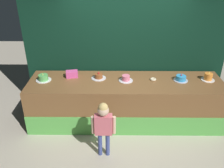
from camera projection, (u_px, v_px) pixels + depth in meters
ground_plane at (126, 135)px, 4.70m from camera, size 12.00×12.00×0.00m
stage_platform at (125, 102)px, 4.93m from camera, size 3.88×1.03×0.92m
curtain_backdrop at (125, 43)px, 4.97m from camera, size 4.25×0.08×3.06m
child_figure at (103, 123)px, 3.91m from camera, size 0.41×0.19×1.06m
pink_box at (72, 74)px, 4.87m from camera, size 0.26×0.18×0.14m
donut at (153, 79)px, 4.76m from camera, size 0.12×0.12×0.04m
cake_far_left at (43, 78)px, 4.74m from camera, size 0.30×0.30×0.16m
cake_left at (99, 76)px, 4.83m from camera, size 0.29×0.29×0.13m
cake_center at (126, 78)px, 4.73m from camera, size 0.28×0.28×0.12m
cake_right at (181, 78)px, 4.74m from camera, size 0.28×0.28×0.14m
cake_far_right at (208, 77)px, 4.75m from camera, size 0.27×0.27×0.19m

